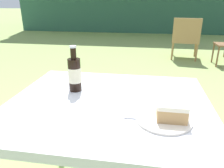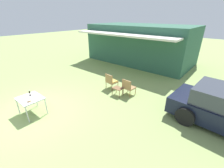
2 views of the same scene
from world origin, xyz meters
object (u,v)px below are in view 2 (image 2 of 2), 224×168
wicker_chair_plain (128,87)px  cake_on_plate (29,101)px  garden_side_table (118,89)px  wicker_chair_cushioned (111,81)px  cola_bottle_near (30,93)px  patio_table (30,99)px

wicker_chair_plain → cake_on_plate: (-1.81, -3.95, 0.29)m
wicker_chair_plain → cake_on_plate: wicker_chair_plain is taller
garden_side_table → cake_on_plate: bearing=-111.7°
wicker_chair_plain → garden_side_table: (-0.38, -0.35, -0.11)m
wicker_chair_cushioned → cola_bottle_near: size_ratio=3.56×
wicker_chair_plain → cola_bottle_near: cola_bottle_near is taller
wicker_chair_cushioned → garden_side_table: bearing=161.3°
patio_table → wicker_chair_plain: bearing=61.5°
wicker_chair_plain → cake_on_plate: 4.35m
wicker_chair_plain → cola_bottle_near: 4.36m
patio_table → garden_side_table: bearing=63.9°
cola_bottle_near → garden_side_table: bearing=60.6°
garden_side_table → cola_bottle_near: size_ratio=2.10×
wicker_chair_cushioned → cake_on_plate: 4.04m
garden_side_table → cake_on_plate: size_ratio=2.24×
wicker_chair_plain → cola_bottle_near: bearing=62.5°
wicker_chair_cushioned → garden_side_table: size_ratio=1.70×
wicker_chair_cushioned → cake_on_plate: (-0.68, -3.97, 0.30)m
cake_on_plate → cola_bottle_near: cola_bottle_near is taller
wicker_chair_cushioned → patio_table: 3.95m
wicker_chair_plain → cola_bottle_near: size_ratio=3.56×
wicker_chair_cushioned → patio_table: bearing=83.6°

